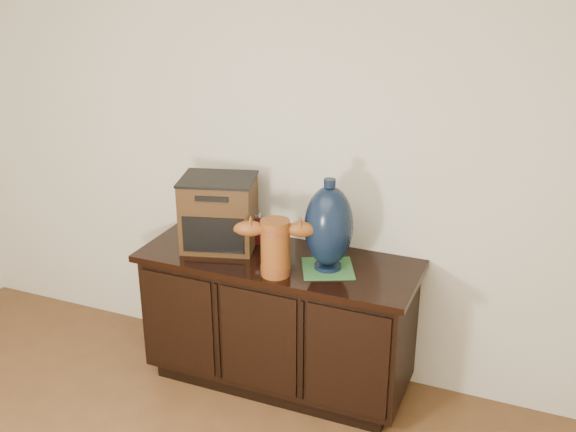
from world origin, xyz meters
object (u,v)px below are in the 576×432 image
at_px(tv_radio, 219,213).
at_px(spray_can, 256,228).
at_px(terracotta_vessel, 275,244).
at_px(sideboard, 278,320).
at_px(lamp_base, 329,227).

xyz_separation_m(tv_radio, spray_can, (0.16, 0.11, -0.10)).
bearing_deg(terracotta_vessel, sideboard, 89.26).
relative_size(sideboard, spray_can, 8.14).
bearing_deg(lamp_base, terracotta_vessel, -144.64).
xyz_separation_m(sideboard, terracotta_vessel, (0.06, -0.18, 0.53)).
relative_size(tv_radio, lamp_base, 0.97).
height_order(sideboard, lamp_base, lamp_base).
bearing_deg(spray_can, sideboard, -34.96).
relative_size(sideboard, lamp_base, 3.13).
distance_m(tv_radio, spray_can, 0.22).
distance_m(tv_radio, lamp_base, 0.63).
height_order(sideboard, terracotta_vessel, terracotta_vessel).
height_order(tv_radio, spray_can, tv_radio).
relative_size(sideboard, tv_radio, 3.24).
bearing_deg(spray_can, lamp_base, -18.19).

